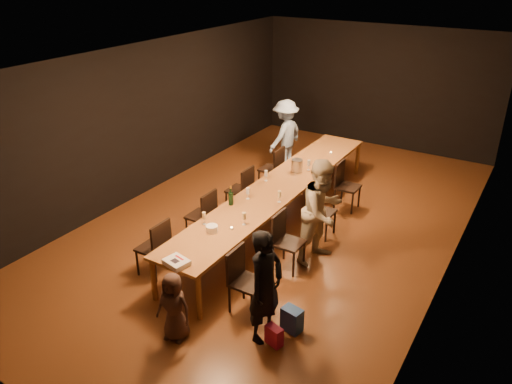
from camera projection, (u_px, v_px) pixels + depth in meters
The scene contains 30 objects.
ground at pixel (278, 222), 9.21m from camera, with size 10.00×10.00×0.00m, color #442411.
room_shell at pixel (280, 114), 8.31m from camera, with size 6.04×10.04×3.02m.
table at pixel (279, 188), 8.91m from camera, with size 0.90×6.00×0.75m.
chair_right_0 at pixel (248, 282), 6.76m from camera, with size 0.42×0.42×0.93m, color black, non-canonical shape.
chair_right_1 at pixel (289, 242), 7.69m from camera, with size 0.42×0.42×0.93m, color black, non-canonical shape.
chair_right_2 at pixel (322, 211), 8.61m from camera, with size 0.42×0.42×0.93m, color black, non-canonical shape.
chair_right_3 at pixel (348, 186), 9.53m from camera, with size 0.42×0.42×0.93m, color black, non-canonical shape.
chair_left_0 at pixel (153, 247), 7.56m from camera, with size 0.42×0.42×0.93m, color black, non-canonical shape.
chair_left_1 at pixel (201, 215), 8.49m from camera, with size 0.42×0.42×0.93m, color black, non-canonical shape.
chair_left_2 at pixel (239, 189), 9.41m from camera, with size 0.42×0.42×0.93m, color black, non-canonical shape.
chair_left_3 at pixel (271, 168), 10.33m from camera, with size 0.42×0.42×0.93m, color black, non-canonical shape.
woman_birthday at pixel (266, 287), 6.16m from camera, with size 0.56×0.37×1.54m, color black.
woman_tan at pixel (322, 211), 7.77m from camera, with size 0.83×0.65×1.71m, color #C3B492.
man_blue at pixel (285, 135), 11.23m from camera, with size 1.03×0.59×1.60m, color #9CC0F1.
child at pixel (174, 307), 6.26m from camera, with size 0.47×0.30×0.95m, color #472F27.
gift_bag_red at pixel (274, 336), 6.28m from camera, with size 0.23×0.12×0.27m, color #BF1C4D.
gift_bag_blue at pixel (292, 319), 6.52m from camera, with size 0.27×0.18×0.33m, color #214792.
birthday_cake at pixel (176, 262), 6.61m from camera, with size 0.36×0.32×0.08m.
plate_stack at pixel (212, 229), 7.40m from camera, with size 0.18×0.18×0.10m, color white.
champagne_bottle at pixel (231, 195), 8.15m from camera, with size 0.08×0.08×0.33m, color black, non-canonical shape.
ice_bucket at pixel (297, 165), 9.42m from camera, with size 0.22×0.22×0.24m, color #A7A7AC.
wineglass_0 at pixel (204, 218), 7.57m from camera, with size 0.06×0.06×0.21m, color beige, non-canonical shape.
wineglass_1 at pixel (244, 219), 7.56m from camera, with size 0.06×0.06×0.21m, color beige, non-canonical shape.
wineglass_2 at pixel (248, 193), 8.36m from camera, with size 0.06×0.06×0.21m, color silver, non-canonical shape.
wineglass_3 at pixel (279, 196), 8.26m from camera, with size 0.06×0.06×0.21m, color beige, non-canonical shape.
wineglass_4 at pixel (266, 176), 9.03m from camera, with size 0.06×0.06×0.21m, color silver, non-canonical shape.
wineglass_5 at pixel (309, 165), 9.48m from camera, with size 0.06×0.06×0.21m, color silver, non-canonical shape.
tealight_near at pixel (232, 228), 7.47m from camera, with size 0.05×0.05×0.03m, color #B2B7B2.
tealight_mid at pixel (279, 192), 8.61m from camera, with size 0.05×0.05×0.03m, color #B2B7B2.
tealight_far at pixel (331, 153), 10.31m from camera, with size 0.05×0.05×0.03m, color #B2B7B2.
Camera 1 is at (3.85, -7.10, 4.48)m, focal length 35.00 mm.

